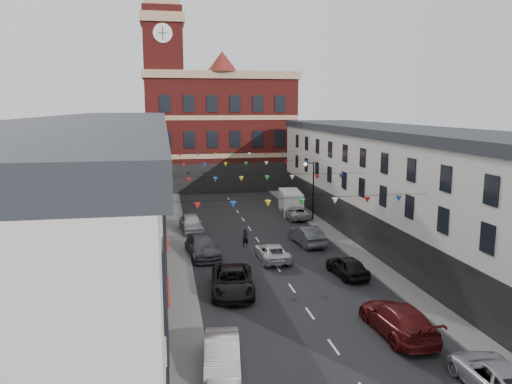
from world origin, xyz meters
TOP-DOWN VIEW (x-y plane):
  - ground at (0.00, 0.00)m, footprint 160.00×160.00m
  - pavement_left at (-6.90, 2.00)m, footprint 1.80×64.00m
  - pavement_right at (6.90, 2.00)m, footprint 1.80×64.00m
  - terrace_left at (-11.78, 1.00)m, footprint 8.40×56.00m
  - terrace_right at (11.78, 1.00)m, footprint 8.40×56.00m
  - civic_building at (0.00, 37.95)m, footprint 20.60×13.30m
  - clock_tower at (-7.50, 35.00)m, footprint 5.60×5.60m
  - distant_hill at (-4.00, 62.00)m, footprint 40.00×14.00m
  - street_lamp at (6.55, 14.00)m, footprint 1.10×0.36m
  - car_left_b at (-5.50, -13.14)m, footprint 1.96×4.48m
  - car_left_c at (-3.82, -4.11)m, footprint 3.11×5.77m
  - car_left_d at (-5.06, 3.91)m, footprint 2.78×5.55m
  - car_left_e at (-5.50, 11.72)m, footprint 2.24×4.93m
  - car_right_b at (5.12, -16.87)m, footprint 2.51×4.99m
  - car_right_c at (3.62, -11.26)m, footprint 2.45×5.64m
  - car_right_d at (4.27, -2.44)m, footprint 2.07×4.30m
  - car_right_e at (3.78, 5.75)m, footprint 2.16×4.95m
  - car_right_f at (5.38, 15.38)m, footprint 2.42×4.76m
  - moving_car at (-0.00, 1.97)m, footprint 2.23×4.64m
  - white_van at (5.60, 18.31)m, footprint 2.64×5.54m
  - pedestrian at (-1.38, 5.92)m, footprint 0.62×0.48m

SIDE VIEW (x-z plane):
  - ground at x=0.00m, z-range 0.00..0.00m
  - pavement_left at x=-6.90m, z-range 0.00..0.15m
  - pavement_right at x=6.90m, z-range 0.00..0.15m
  - moving_car at x=0.00m, z-range 0.00..1.27m
  - car_right_f at x=5.38m, z-range 0.00..1.29m
  - car_right_b at x=5.12m, z-range 0.00..1.35m
  - car_right_d at x=4.27m, z-range 0.00..1.42m
  - car_left_b at x=-5.50m, z-range 0.00..1.43m
  - pedestrian at x=-1.38m, z-range 0.00..1.53m
  - car_left_c at x=-3.82m, z-range 0.00..1.54m
  - car_left_d at x=-5.06m, z-range 0.00..1.55m
  - car_right_e at x=3.78m, z-range 0.00..1.58m
  - car_right_c at x=3.62m, z-range 0.00..1.62m
  - car_left_e at x=-5.50m, z-range 0.00..1.64m
  - white_van at x=5.60m, z-range 0.00..2.36m
  - street_lamp at x=6.55m, z-range 0.90..6.90m
  - terrace_right at x=11.78m, z-range 0.00..9.70m
  - distant_hill at x=-4.00m, z-range 0.00..10.00m
  - terrace_left at x=-11.78m, z-range 0.00..10.70m
  - civic_building at x=0.00m, z-range -1.11..17.39m
  - clock_tower at x=-7.50m, z-range -0.07..29.93m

